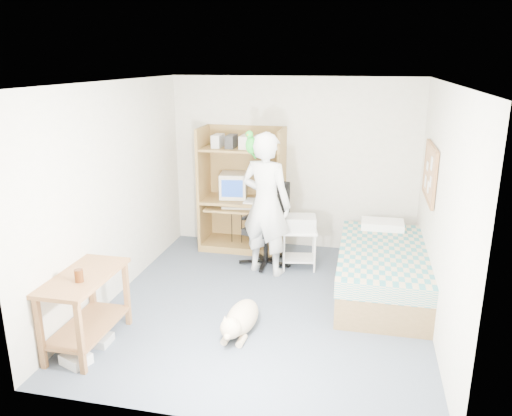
{
  "coord_description": "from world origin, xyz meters",
  "views": [
    {
      "loc": [
        1.0,
        -5.12,
        2.73
      ],
      "look_at": [
        -0.2,
        0.36,
        1.05
      ],
      "focal_mm": 35.0,
      "sensor_mm": 36.0,
      "label": 1
    }
  ],
  "objects_px": {
    "computer_hutch": "(243,194)",
    "person": "(266,204)",
    "side_desk": "(85,299)",
    "printer_cart": "(299,242)",
    "dog": "(241,319)",
    "office_chair": "(268,235)",
    "bed": "(382,270)"
  },
  "relations": [
    {
      "from": "side_desk",
      "to": "office_chair",
      "type": "xyz_separation_m",
      "value": [
        1.33,
        2.43,
        -0.09
      ]
    },
    {
      "from": "person",
      "to": "dog",
      "type": "distance_m",
      "value": 1.76
    },
    {
      "from": "side_desk",
      "to": "dog",
      "type": "distance_m",
      "value": 1.55
    },
    {
      "from": "bed",
      "to": "printer_cart",
      "type": "height_order",
      "value": "bed"
    },
    {
      "from": "computer_hutch",
      "to": "side_desk",
      "type": "distance_m",
      "value": 3.08
    },
    {
      "from": "bed",
      "to": "office_chair",
      "type": "relative_size",
      "value": 1.79
    },
    {
      "from": "bed",
      "to": "side_desk",
      "type": "relative_size",
      "value": 2.02
    },
    {
      "from": "side_desk",
      "to": "person",
      "type": "relative_size",
      "value": 0.53
    },
    {
      "from": "printer_cart",
      "to": "office_chair",
      "type": "bearing_deg",
      "value": 159.04
    },
    {
      "from": "office_chair",
      "to": "person",
      "type": "distance_m",
      "value": 0.62
    },
    {
      "from": "office_chair",
      "to": "dog",
      "type": "height_order",
      "value": "office_chair"
    },
    {
      "from": "office_chair",
      "to": "dog",
      "type": "bearing_deg",
      "value": -70.32
    },
    {
      "from": "office_chair",
      "to": "person",
      "type": "xyz_separation_m",
      "value": [
        0.03,
        -0.31,
        0.53
      ]
    },
    {
      "from": "computer_hutch",
      "to": "office_chair",
      "type": "xyz_separation_m",
      "value": [
        0.48,
        -0.51,
        -0.42
      ]
    },
    {
      "from": "bed",
      "to": "dog",
      "type": "bearing_deg",
      "value": -138.51
    },
    {
      "from": "office_chair",
      "to": "person",
      "type": "relative_size",
      "value": 0.6
    },
    {
      "from": "person",
      "to": "office_chair",
      "type": "bearing_deg",
      "value": -66.94
    },
    {
      "from": "bed",
      "to": "office_chair",
      "type": "distance_m",
      "value": 1.65
    },
    {
      "from": "printer_cart",
      "to": "person",
      "type": "bearing_deg",
      "value": -161.68
    },
    {
      "from": "computer_hutch",
      "to": "side_desk",
      "type": "xyz_separation_m",
      "value": [
        -0.85,
        -2.94,
        -0.33
      ]
    },
    {
      "from": "computer_hutch",
      "to": "person",
      "type": "distance_m",
      "value": 0.97
    },
    {
      "from": "computer_hutch",
      "to": "person",
      "type": "bearing_deg",
      "value": -57.92
    },
    {
      "from": "bed",
      "to": "office_chair",
      "type": "xyz_separation_m",
      "value": [
        -1.52,
        0.62,
        0.11
      ]
    },
    {
      "from": "person",
      "to": "dog",
      "type": "height_order",
      "value": "person"
    },
    {
      "from": "computer_hutch",
      "to": "bed",
      "type": "relative_size",
      "value": 0.89
    },
    {
      "from": "side_desk",
      "to": "person",
      "type": "xyz_separation_m",
      "value": [
        1.36,
        2.12,
        0.44
      ]
    },
    {
      "from": "computer_hutch",
      "to": "dog",
      "type": "relative_size",
      "value": 1.92
    },
    {
      "from": "side_desk",
      "to": "bed",
      "type": "bearing_deg",
      "value": 32.5
    },
    {
      "from": "side_desk",
      "to": "printer_cart",
      "type": "height_order",
      "value": "side_desk"
    },
    {
      "from": "computer_hutch",
      "to": "dog",
      "type": "distance_m",
      "value": 2.55
    },
    {
      "from": "person",
      "to": "computer_hutch",
      "type": "bearing_deg",
      "value": -40.75
    },
    {
      "from": "bed",
      "to": "person",
      "type": "height_order",
      "value": "person"
    }
  ]
}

